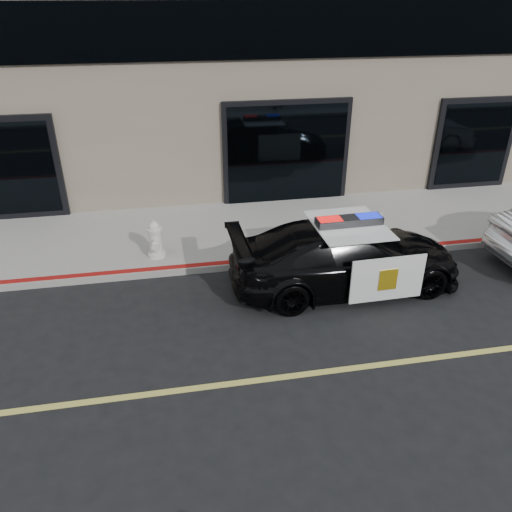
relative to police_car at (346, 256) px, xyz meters
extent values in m
plane|color=black|center=(0.84, -2.47, -0.68)|extent=(120.00, 120.00, 0.00)
cube|color=gray|center=(0.84, 2.78, -0.61)|extent=(60.00, 3.50, 0.15)
imported|color=black|center=(0.00, 0.00, -0.01)|extent=(2.11, 4.73, 1.35)
cube|color=white|center=(0.47, -0.95, -0.03)|extent=(1.44, 0.07, 0.90)
cube|color=white|center=(0.42, 0.98, -0.03)|extent=(1.44, 0.07, 0.90)
cube|color=white|center=(0.00, 0.00, 0.68)|extent=(1.38, 1.65, 0.02)
cube|color=gold|center=(0.47, -0.98, -0.03)|extent=(0.36, 0.02, 0.43)
cube|color=black|center=(0.00, 0.00, 0.75)|extent=(1.30, 0.37, 0.16)
cube|color=red|center=(-0.40, -0.01, 0.77)|extent=(0.46, 0.30, 0.15)
cube|color=#0C19CC|center=(0.39, 0.01, 0.77)|extent=(0.46, 0.30, 0.15)
cylinder|color=silver|center=(-3.74, 1.69, -0.49)|extent=(0.38, 0.38, 0.09)
cylinder|color=silver|center=(-3.74, 1.69, -0.18)|extent=(0.28, 0.28, 0.53)
cylinder|color=silver|center=(-3.74, 1.69, 0.11)|extent=(0.33, 0.33, 0.06)
sphere|color=silver|center=(-3.74, 1.69, 0.17)|extent=(0.25, 0.25, 0.25)
cylinder|color=silver|center=(-3.74, 1.69, 0.28)|extent=(0.07, 0.07, 0.07)
cylinder|color=silver|center=(-3.74, 1.87, -0.11)|extent=(0.14, 0.13, 0.14)
cylinder|color=silver|center=(-3.74, 1.51, -0.11)|extent=(0.14, 0.13, 0.14)
cylinder|color=silver|center=(-3.74, 1.47, -0.18)|extent=(0.18, 0.15, 0.18)
camera|label=1|loc=(-3.34, -8.27, 4.69)|focal=35.00mm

